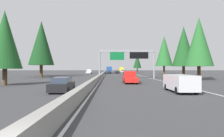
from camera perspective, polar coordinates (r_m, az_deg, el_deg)
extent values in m
plane|color=#38383A|center=(63.29, -2.47, -2.04)|extent=(320.00, 320.00, 0.00)
cube|color=gray|center=(83.27, -2.25, -1.22)|extent=(180.00, 0.56, 0.90)
cube|color=silver|center=(73.88, 6.75, -1.73)|extent=(160.00, 0.16, 0.01)
cube|color=silver|center=(73.28, -2.03, -1.74)|extent=(160.00, 0.16, 0.01)
cylinder|color=gray|center=(44.45, -3.61, 0.92)|extent=(0.36, 0.36, 5.99)
cylinder|color=gray|center=(45.52, 12.08, 0.90)|extent=(0.36, 0.36, 5.99)
cube|color=gray|center=(44.73, 4.33, 5.07)|extent=(0.50, 12.32, 0.50)
cube|color=#0C602D|center=(44.36, 1.48, 3.69)|extent=(0.12, 3.20, 1.90)
cube|color=black|center=(44.82, 7.81, 3.78)|extent=(0.16, 4.20, 1.50)
cube|color=silver|center=(20.57, 19.02, -3.76)|extent=(5.00, 1.95, 1.44)
cube|color=#2D3847|center=(18.41, 21.44, -3.43)|extent=(0.08, 1.48, 0.56)
cylinder|color=black|center=(21.97, 15.41, -5.14)|extent=(0.70, 0.24, 0.70)
cylinder|color=black|center=(22.50, 19.61, -5.02)|extent=(0.70, 0.24, 0.70)
cylinder|color=black|center=(18.74, 18.31, -6.04)|extent=(0.70, 0.24, 0.70)
cylinder|color=black|center=(19.37, 23.12, -5.85)|extent=(0.70, 0.24, 0.70)
cube|color=red|center=(31.11, 5.22, -3.12)|extent=(5.60, 2.00, 0.70)
cube|color=red|center=(32.08, 5.04, -1.59)|extent=(2.24, 1.84, 0.90)
cube|color=#2D3847|center=(32.08, 5.04, -1.43)|extent=(2.02, 1.92, 0.41)
cylinder|color=black|center=(32.89, 3.40, -3.31)|extent=(0.80, 0.28, 0.80)
cylinder|color=black|center=(33.05, 6.38, -3.29)|extent=(0.80, 0.28, 0.80)
cylinder|color=black|center=(29.21, 3.91, -3.74)|extent=(0.80, 0.28, 0.80)
cylinder|color=black|center=(29.40, 7.27, -3.72)|extent=(0.80, 0.28, 0.80)
cube|color=black|center=(82.95, -0.78, -1.17)|extent=(4.40, 1.80, 0.76)
cube|color=#2D3847|center=(82.72, -0.78, -0.71)|extent=(2.46, 1.51, 0.56)
cylinder|color=black|center=(84.37, -1.31, -1.29)|extent=(0.64, 0.22, 0.64)
cylinder|color=black|center=(84.37, -0.24, -1.29)|extent=(0.64, 0.22, 0.64)
cylinder|color=black|center=(81.56, -1.33, -1.34)|extent=(0.64, 0.22, 0.64)
cylinder|color=black|center=(81.55, -0.22, -1.34)|extent=(0.64, 0.22, 0.64)
cube|color=silver|center=(106.65, 3.05, -0.89)|extent=(4.40, 1.80, 0.76)
cube|color=#2D3847|center=(106.42, 3.06, -0.54)|extent=(2.46, 1.51, 0.56)
cylinder|color=black|center=(108.01, 2.58, -0.99)|extent=(0.64, 0.22, 0.64)
cylinder|color=black|center=(108.11, 3.42, -0.99)|extent=(0.64, 0.22, 0.64)
cylinder|color=black|center=(105.20, 2.67, -1.02)|extent=(0.64, 0.22, 0.64)
cylinder|color=black|center=(105.30, 3.53, -1.02)|extent=(0.64, 0.22, 0.64)
cube|color=black|center=(86.80, 1.48, -1.11)|extent=(4.40, 1.80, 0.76)
cube|color=#2D3847|center=(86.57, 1.49, -0.68)|extent=(2.46, 1.51, 0.56)
cylinder|color=black|center=(88.19, 0.93, -1.23)|extent=(0.64, 0.22, 0.64)
cylinder|color=black|center=(88.25, 1.96, -1.23)|extent=(0.64, 0.22, 0.64)
cylinder|color=black|center=(85.37, 0.99, -1.27)|extent=(0.64, 0.22, 0.64)
cylinder|color=black|center=(85.44, 2.05, -1.27)|extent=(0.64, 0.22, 0.64)
cube|color=gold|center=(118.26, 2.73, -0.23)|extent=(6.12, 2.40, 2.50)
cube|color=black|center=(122.51, 2.61, -0.35)|extent=(2.38, 2.30, 1.90)
cylinder|color=black|center=(122.29, 2.12, -0.80)|extent=(0.90, 0.28, 0.90)
cylinder|color=black|center=(122.42, 3.11, -0.80)|extent=(0.90, 0.28, 0.90)
cylinder|color=black|center=(116.52, 2.26, -0.84)|extent=(0.90, 0.28, 0.90)
cylinder|color=black|center=(116.65, 3.30, -0.84)|extent=(0.90, 0.28, 0.90)
cube|color=#1E4793|center=(96.86, -0.82, -0.32)|extent=(11.50, 2.50, 2.90)
cube|color=#2D3847|center=(96.86, -0.82, -0.11)|extent=(11.04, 2.55, 0.84)
cylinder|color=black|center=(100.91, -1.44, -0.96)|extent=(1.00, 0.30, 1.00)
cylinder|color=black|center=(100.90, -0.19, -0.96)|extent=(1.00, 0.30, 1.00)
cylinder|color=black|center=(92.86, -1.50, -1.05)|extent=(1.00, 0.30, 1.00)
cylinder|color=black|center=(92.85, -0.14, -1.05)|extent=(1.00, 0.30, 1.00)
cube|color=silver|center=(82.16, -6.67, -1.12)|extent=(5.60, 2.00, 0.70)
cube|color=silver|center=(83.14, -6.59, -0.56)|extent=(2.24, 1.84, 0.90)
cube|color=#2D3847|center=(83.14, -6.59, -0.50)|extent=(2.02, 1.92, 0.41)
cylinder|color=black|center=(84.09, -7.12, -1.24)|extent=(0.80, 0.28, 0.80)
cylinder|color=black|center=(83.91, -5.95, -1.24)|extent=(0.80, 0.28, 0.80)
cylinder|color=black|center=(80.42, -7.41, -1.30)|extent=(0.80, 0.28, 0.80)
cylinder|color=black|center=(80.24, -6.19, -1.30)|extent=(0.80, 0.28, 0.80)
cube|color=black|center=(20.31, -14.19, -5.06)|extent=(4.40, 1.80, 0.76)
cube|color=#2D3847|center=(20.05, -14.34, -3.23)|extent=(2.46, 1.51, 0.56)
cylinder|color=black|center=(21.88, -15.34, -5.24)|extent=(0.64, 0.22, 0.64)
cylinder|color=black|center=(21.54, -11.26, -5.32)|extent=(0.64, 0.22, 0.64)
cylinder|color=black|center=(19.19, -17.48, -5.99)|extent=(0.64, 0.22, 0.64)
cylinder|color=black|center=(18.79, -12.84, -6.11)|extent=(0.64, 0.22, 0.64)
cylinder|color=#4C3823|center=(43.16, 23.80, -1.21)|extent=(0.66, 0.66, 2.76)
cone|color=#236028|center=(43.48, 23.80, 7.08)|extent=(5.52, 5.52, 9.78)
cylinder|color=#4C3823|center=(52.93, 19.97, -0.92)|extent=(0.67, 0.67, 2.84)
cone|color=#194C1E|center=(53.21, 19.97, 6.05)|extent=(5.68, 5.68, 10.07)
cylinder|color=#4C3823|center=(77.45, 14.80, -0.46)|extent=(0.71, 0.71, 3.23)
cone|color=#236028|center=(77.73, 14.80, 4.96)|extent=(6.46, 6.46, 11.45)
cylinder|color=#4C3823|center=(116.13, 7.30, -0.49)|extent=(0.62, 0.62, 2.36)
cone|color=#143D19|center=(116.20, 7.30, 2.16)|extent=(4.73, 4.73, 8.38)
cylinder|color=#4C3823|center=(30.84, -28.56, -2.18)|extent=(0.61, 0.61, 2.27)
cone|color=#194C1E|center=(31.07, -28.56, 7.38)|extent=(4.54, 4.54, 8.05)
cylinder|color=#4C3823|center=(53.30, -19.72, -0.74)|extent=(0.70, 0.70, 3.16)
cone|color=#143D19|center=(53.68, -19.72, 6.94)|extent=(6.32, 6.32, 11.20)
cylinder|color=#4C3823|center=(62.25, -19.85, -0.47)|extent=(0.74, 0.74, 3.49)
cone|color=#194C1E|center=(62.68, -19.85, 6.81)|extent=(6.99, 6.99, 12.39)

